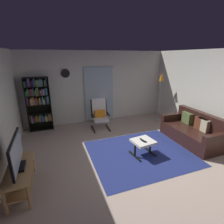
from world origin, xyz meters
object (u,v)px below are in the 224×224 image
Objects in this scene: tv_stand at (21,176)px; leather_sofa at (193,131)px; tv_remote at (142,140)px; television at (16,154)px; bookshelf_near_tv at (38,101)px; floor_lamp_by_shelf at (161,83)px; wall_clock at (65,73)px; cell_phone at (144,141)px; lounge_armchair at (100,113)px; ottoman at (143,143)px.

leather_sofa is (4.48, 0.44, -0.00)m from tv_stand.
tv_remote is (-1.77, -0.11, 0.09)m from leather_sofa.
television is 4.52m from leather_sofa.
bookshelf_near_tv is at bearing 84.60° from tv_stand.
tv_stand is at bearing -174.62° from tv_remote.
wall_clock reaches higher than floor_lamp_by_shelf.
tv_remote is at bearing 84.95° from cell_phone.
bookshelf_near_tv is 4.38m from floor_lamp_by_shelf.
tv_stand reaches higher than cell_phone.
floor_lamp_by_shelf is at bearing 45.20° from tv_remote.
television is 2.91m from bookshelf_near_tv.
television is at bearing -153.27° from floor_lamp_by_shelf.
tv_stand is 7.93× the size of tv_remote.
bookshelf_near_tv is 0.98× the size of floor_lamp_by_shelf.
ottoman is (0.54, -2.02, -0.21)m from lounge_armchair.
bookshelf_near_tv is 1.00× the size of leather_sofa.
tv_stand is 2.99m from bookshelf_near_tv.
ottoman is at bearing -132.54° from floor_lamp_by_shelf.
television is 2.75m from tv_remote.
floor_lamp_by_shelf is at bearing 47.46° from ottoman.
television is at bearing 75.50° from tv_stand.
television is at bearing -133.54° from lounge_armchair.
bookshelf_near_tv is 3.59m from tv_remote.
tv_remote is at bearing -176.36° from leather_sofa.
tv_stand reaches higher than tv_remote.
bookshelf_near_tv is at bearing 163.07° from lounge_armchair.
tv_stand is 1.15× the size of television.
bookshelf_near_tv is at bearing 114.62° from cell_phone.
wall_clock is at bearing 68.04° from television.
cell_phone is at bearing -78.50° from tv_remote.
bookshelf_near_tv is 3.67m from cell_phone.
tv_remote is (0.51, -1.99, -0.13)m from lounge_armchair.
lounge_armchair is at bearing -36.84° from wall_clock.
tv_remote is at bearing 133.74° from ottoman.
lounge_armchair is (2.19, 2.31, -0.23)m from television.
television reaches higher than leather_sofa.
tv_stand reaches higher than ottoman.
tv_remote is (2.43, -2.58, -0.58)m from bookshelf_near_tv.
wall_clock reaches higher than bookshelf_near_tv.
tv_remote is (-0.03, 0.03, 0.08)m from ottoman.
leather_sofa reaches higher than cell_phone.
lounge_armchair is 0.56× the size of floor_lamp_by_shelf.
leather_sofa is 2.20m from floor_lamp_by_shelf.
wall_clock is (-0.97, 0.73, 1.32)m from lounge_armchair.
lounge_armchair is at bearing -16.93° from bookshelf_near_tv.
bookshelf_near_tv reaches higher than ottoman.
tv_remote is 3.42m from wall_clock.
tv_stand is 3.20m from lounge_armchair.
bookshelf_near_tv is (0.27, 2.89, 0.22)m from television.
tv_stand is 1.12× the size of lounge_armchair.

